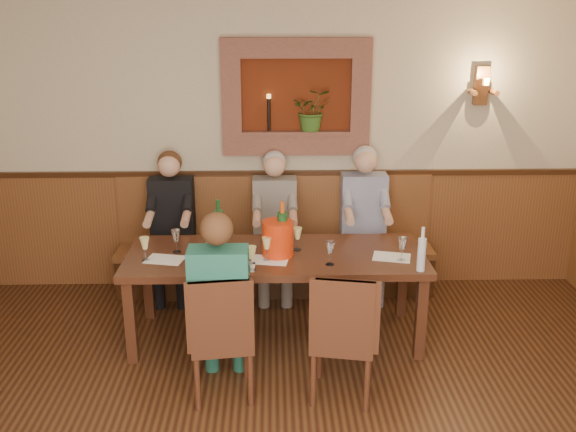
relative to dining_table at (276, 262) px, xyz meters
name	(u,v)px	position (x,y,z in m)	size (l,w,h in m)	color
room_shell	(277,174)	(0.00, -1.85, 1.21)	(6.04, 6.04, 2.82)	#C1B592
wainscoting	(278,408)	(0.00, -1.85, -0.09)	(6.02, 6.02, 1.15)	brown
wall_niche	(300,102)	(0.24, 1.09, 1.13)	(1.36, 0.30, 1.06)	#5D210D
wall_sconce	(482,87)	(1.90, 1.08, 1.27)	(0.25, 0.20, 0.35)	brown
dining_table	(276,262)	(0.00, 0.00, 0.00)	(2.40, 0.90, 0.75)	#371E10
bench	(275,258)	(0.00, 0.94, -0.35)	(3.00, 0.45, 1.11)	#381E0F
chair_near_left	(222,360)	(-0.38, -0.84, -0.40)	(0.47, 0.47, 0.96)	#371E10
chair_near_right	(342,360)	(0.46, -0.87, -0.39)	(0.50, 0.50, 0.97)	#371E10
person_bench_left	(172,239)	(-0.96, 0.84, -0.10)	(0.41, 0.50, 1.39)	black
person_bench_mid	(275,238)	(0.00, 0.84, -0.10)	(0.40, 0.50, 1.39)	#5B5553
person_bench_right	(364,235)	(0.83, 0.84, -0.08)	(0.42, 0.52, 1.43)	navy
person_chair_front	(221,319)	(-0.39, -0.78, -0.10)	(0.40, 0.49, 1.38)	#174353
spittoon_bucket	(278,239)	(0.02, -0.04, 0.22)	(0.25, 0.25, 0.28)	red
wine_bottle_green_a	(282,232)	(0.05, -0.01, 0.26)	(0.09, 0.09, 0.44)	#19471E
wine_bottle_green_b	(219,229)	(-0.46, 0.08, 0.25)	(0.10, 0.10, 0.43)	#19471E
water_bottle	(422,253)	(1.09, -0.38, 0.21)	(0.08, 0.08, 0.35)	silver
tasting_sheet_a	(165,259)	(-0.87, -0.11, 0.08)	(0.29, 0.21, 0.00)	white
tasting_sheet_b	(270,260)	(-0.05, -0.15, 0.08)	(0.28, 0.20, 0.00)	white
tasting_sheet_c	(392,257)	(0.92, -0.11, 0.08)	(0.29, 0.21, 0.00)	white
tasting_sheet_d	(238,267)	(-0.29, -0.28, 0.08)	(0.26, 0.19, 0.00)	white
wine_glass_0	(145,249)	(-1.02, -0.12, 0.17)	(0.08, 0.08, 0.19)	#E5E389
wine_glass_1	(211,252)	(-0.50, -0.21, 0.17)	(0.08, 0.08, 0.19)	#E5E389
wine_glass_2	(297,239)	(0.18, 0.07, 0.17)	(0.08, 0.08, 0.19)	#E5E389
wine_glass_3	(330,253)	(0.41, -0.25, 0.17)	(0.08, 0.08, 0.19)	white
wine_glass_4	(267,249)	(-0.07, -0.14, 0.17)	(0.08, 0.08, 0.19)	#E5E389
wine_glass_5	(402,249)	(0.98, -0.18, 0.17)	(0.08, 0.08, 0.19)	white
wine_glass_6	(176,241)	(-0.80, 0.04, 0.17)	(0.08, 0.08, 0.19)	white
wine_glass_7	(252,258)	(-0.18, -0.34, 0.17)	(0.08, 0.08, 0.19)	#E5E389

